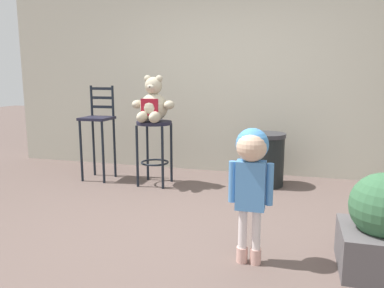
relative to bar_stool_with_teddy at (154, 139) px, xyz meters
The scene contains 8 objects.
ground_plane 1.61m from the bar_stool_with_teddy, 60.12° to the right, with size 24.00×24.00×0.00m, color brown.
building_wall 1.80m from the bar_stool_with_teddy, 54.13° to the left, with size 6.72×0.30×3.71m, color #B6B2A0.
bar_stool_with_teddy is the anchor object (origin of this frame).
teddy_bear 0.42m from the bar_stool_with_teddy, 90.00° to the right, with size 0.53×0.48×0.56m.
child_walking 2.23m from the bar_stool_with_teddy, 51.05° to the right, with size 0.31×0.25×0.99m.
trash_bin 1.41m from the bar_stool_with_teddy, 13.93° to the left, with size 0.47×0.47×0.66m.
bar_chair_empty 0.82m from the bar_stool_with_teddy, behind, with size 0.37×0.37×1.23m.
planter_with_shrub 2.82m from the bar_stool_with_teddy, 35.35° to the right, with size 0.54×0.54×0.70m.
Camera 1 is at (0.94, -3.02, 1.34)m, focal length 35.26 mm.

